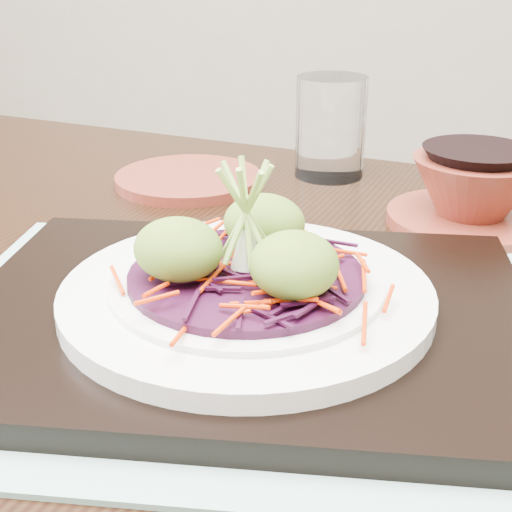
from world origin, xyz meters
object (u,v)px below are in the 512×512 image
(terracotta_side_plate, at_px, (189,179))
(water_glass, at_px, (331,127))
(dining_table, at_px, (258,437))
(white_plate, at_px, (247,293))
(terracotta_bowl_set, at_px, (472,196))
(serving_tray, at_px, (247,315))

(terracotta_side_plate, height_order, water_glass, water_glass)
(dining_table, bearing_deg, water_glass, 100.59)
(white_plate, height_order, terracotta_bowl_set, terracotta_bowl_set)
(white_plate, distance_m, water_glass, 0.37)
(serving_tray, xyz_separation_m, terracotta_side_plate, (-0.16, 0.28, -0.01))
(terracotta_side_plate, relative_size, water_glass, 1.44)
(terracotta_side_plate, distance_m, water_glass, 0.17)
(water_glass, distance_m, terracotta_bowl_set, 0.20)
(white_plate, bearing_deg, water_glass, 94.02)
(serving_tray, distance_m, terracotta_bowl_set, 0.29)
(terracotta_bowl_set, bearing_deg, water_glass, 144.98)
(terracotta_bowl_set, bearing_deg, terracotta_side_plate, 173.72)
(dining_table, height_order, terracotta_side_plate, terracotta_side_plate)
(serving_tray, height_order, terracotta_side_plate, serving_tray)
(serving_tray, relative_size, water_glass, 3.44)
(terracotta_bowl_set, bearing_deg, dining_table, -119.95)
(terracotta_side_plate, bearing_deg, white_plate, -60.09)
(dining_table, relative_size, water_glass, 12.25)
(dining_table, xyz_separation_m, terracotta_side_plate, (-0.16, 0.26, 0.11))
(white_plate, xyz_separation_m, water_glass, (-0.03, 0.36, 0.03))
(dining_table, distance_m, terracotta_side_plate, 0.33)
(dining_table, distance_m, white_plate, 0.14)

